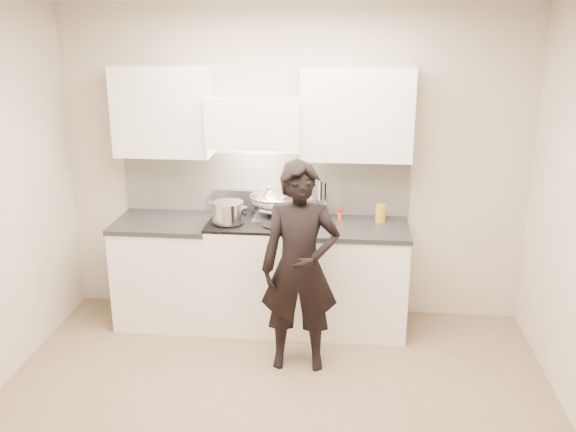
{
  "coord_description": "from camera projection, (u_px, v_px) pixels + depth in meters",
  "views": [
    {
      "loc": [
        0.48,
        -3.64,
        2.6
      ],
      "look_at": [
        0.02,
        1.05,
        1.11
      ],
      "focal_mm": 40.0,
      "sensor_mm": 36.0,
      "label": 1
    }
  ],
  "objects": [
    {
      "name": "ground_plane",
      "position": [
        270.0,
        421.0,
        4.29
      ],
      "size": [
        4.0,
        4.0,
        0.0
      ],
      "primitive_type": "plane",
      "color": "#826B55"
    },
    {
      "name": "room_shell",
      "position": [
        266.0,
        175.0,
        4.16
      ],
      "size": [
        4.04,
        3.54,
        2.7
      ],
      "color": "beige",
      "rests_on": "ground"
    },
    {
      "name": "stove",
      "position": [
        255.0,
        272.0,
        5.52
      ],
      "size": [
        0.76,
        0.65,
        0.96
      ],
      "color": "white",
      "rests_on": "ground"
    },
    {
      "name": "counter_right",
      "position": [
        352.0,
        277.0,
        5.45
      ],
      "size": [
        0.92,
        0.67,
        0.92
      ],
      "color": "white",
      "rests_on": "ground"
    },
    {
      "name": "counter_left",
      "position": [
        167.0,
        270.0,
        5.6
      ],
      "size": [
        0.82,
        0.67,
        0.92
      ],
      "color": "white",
      "rests_on": "ground"
    },
    {
      "name": "wok",
      "position": [
        274.0,
        201.0,
        5.46
      ],
      "size": [
        0.41,
        0.5,
        0.33
      ],
      "color": "silver",
      "rests_on": "stove"
    },
    {
      "name": "stock_pot",
      "position": [
        228.0,
        212.0,
        5.26
      ],
      "size": [
        0.35,
        0.34,
        0.17
      ],
      "color": "silver",
      "rests_on": "stove"
    },
    {
      "name": "utensil_crock",
      "position": [
        322.0,
        207.0,
        5.49
      ],
      "size": [
        0.12,
        0.12,
        0.31
      ],
      "color": "#A3A4B5",
      "rests_on": "counter_right"
    },
    {
      "name": "spice_jar",
      "position": [
        340.0,
        215.0,
        5.45
      ],
      "size": [
        0.04,
        0.04,
        0.09
      ],
      "color": "#E1510F",
      "rests_on": "counter_right"
    },
    {
      "name": "oil_glass",
      "position": [
        381.0,
        213.0,
        5.38
      ],
      "size": [
        0.09,
        0.09,
        0.15
      ],
      "color": "gold",
      "rests_on": "counter_right"
    },
    {
      "name": "person",
      "position": [
        300.0,
        268.0,
        4.74
      ],
      "size": [
        0.6,
        0.41,
        1.61
      ],
      "primitive_type": "imported",
      "rotation": [
        0.0,
        0.0,
        0.05
      ],
      "color": "black",
      "rests_on": "ground"
    }
  ]
}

